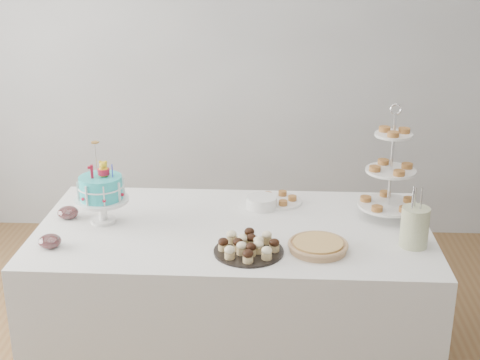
# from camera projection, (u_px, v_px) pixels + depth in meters

# --- Properties ---
(walls) EXTENTS (5.04, 4.04, 2.70)m
(walls) POSITION_uv_depth(u_px,v_px,m) (228.00, 130.00, 2.79)
(walls) COLOR gray
(walls) RESTS_ON floor
(table) EXTENTS (1.92, 1.02, 0.77)m
(table) POSITION_uv_depth(u_px,v_px,m) (233.00, 268.00, 3.35)
(table) COLOR silver
(table) RESTS_ON floor
(birthday_cake) EXTENTS (0.27, 0.27, 0.41)m
(birthday_cake) POSITION_uv_depth(u_px,v_px,m) (102.00, 201.00, 3.29)
(birthday_cake) COLOR white
(birthday_cake) RESTS_ON table
(cupcake_tray) EXTENTS (0.32, 0.32, 0.07)m
(cupcake_tray) POSITION_uv_depth(u_px,v_px,m) (249.00, 245.00, 3.00)
(cupcake_tray) COLOR black
(cupcake_tray) RESTS_ON table
(pie) EXTENTS (0.27, 0.27, 0.04)m
(pie) POSITION_uv_depth(u_px,v_px,m) (318.00, 246.00, 3.02)
(pie) COLOR tan
(pie) RESTS_ON table
(tiered_stand) EXTENTS (0.30, 0.30, 0.59)m
(tiered_stand) POSITION_uv_depth(u_px,v_px,m) (391.00, 171.00, 3.30)
(tiered_stand) COLOR silver
(tiered_stand) RESTS_ON table
(plate_stack) EXTENTS (0.16, 0.16, 0.06)m
(plate_stack) POSITION_uv_depth(u_px,v_px,m) (262.00, 202.00, 3.49)
(plate_stack) COLOR white
(plate_stack) RESTS_ON table
(pastry_plate) EXTENTS (0.25, 0.25, 0.04)m
(pastry_plate) POSITION_uv_depth(u_px,v_px,m) (279.00, 199.00, 3.57)
(pastry_plate) COLOR white
(pastry_plate) RESTS_ON table
(jam_bowl_a) EXTENTS (0.10, 0.10, 0.06)m
(jam_bowl_a) POSITION_uv_depth(u_px,v_px,m) (50.00, 241.00, 3.05)
(jam_bowl_a) COLOR silver
(jam_bowl_a) RESTS_ON table
(jam_bowl_b) EXTENTS (0.10, 0.10, 0.06)m
(jam_bowl_b) POSITION_uv_depth(u_px,v_px,m) (68.00, 213.00, 3.37)
(jam_bowl_b) COLOR silver
(jam_bowl_b) RESTS_ON table
(utensil_pitcher) EXTENTS (0.13, 0.13, 0.29)m
(utensil_pitcher) POSITION_uv_depth(u_px,v_px,m) (415.00, 225.00, 3.04)
(utensil_pitcher) COLOR beige
(utensil_pitcher) RESTS_ON table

